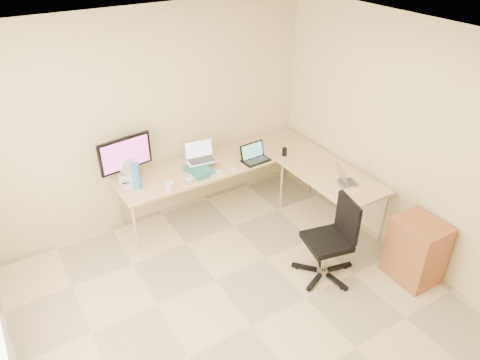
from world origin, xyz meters
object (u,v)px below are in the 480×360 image
desk_return (330,200)px  office_chair (327,238)px  keyboard (205,175)px  laptop_return (349,176)px  monitor (126,159)px  water_bottle (137,176)px  desk_fan (127,169)px  laptop_black (256,153)px  desk_main (221,186)px  cabinet (416,250)px  mug (169,187)px  laptop_center (201,152)px

desk_return → office_chair: office_chair is taller
keyboard → laptop_return: 1.68m
monitor → water_bottle: monitor is taller
keyboard → desk_fan: bearing=170.0°
laptop_black → laptop_return: size_ratio=1.22×
keyboard → water_bottle: water_bottle is taller
desk_return → desk_fan: (-2.10, 1.20, 0.50)m
office_chair → desk_main: bearing=114.2°
cabinet → mug: bearing=137.1°
water_bottle → office_chair: water_bottle is taller
monitor → cabinet: bearing=-54.1°
desk_fan → office_chair: 2.39m
monitor → water_bottle: bearing=-91.5°
desk_main → laptop_return: (0.99, -1.23, 0.46)m
laptop_center → water_bottle: (-0.85, -0.08, -0.02)m
desk_main → laptop_black: (0.38, -0.23, 0.47)m
desk_main → desk_fan: size_ratio=10.07×
desk_main → keyboard: keyboard is taller
desk_main → office_chair: 1.70m
desk_main → laptop_black: laptop_black is taller
desk_fan → laptop_return: bearing=-54.0°
keyboard → office_chair: size_ratio=0.44×
laptop_return → office_chair: bearing=141.2°
mug → laptop_center: bearing=29.9°
desk_return → keyboard: keyboard is taller
laptop_center → mug: (-0.58, -0.33, -0.12)m
laptop_black → mug: (-1.21, -0.07, -0.06)m
laptop_return → office_chair: office_chair is taller
laptop_center → desk_return: bearing=-32.3°
desk_main → water_bottle: (-1.10, -0.05, 0.52)m
laptop_black → cabinet: 2.15m
desk_fan → cabinet: 3.32m
laptop_center → office_chair: bearing=-63.1°
desk_main → cabinet: desk_main is taller
laptop_black → water_bottle: water_bottle is taller
desk_main → laptop_return: bearing=-51.1°
laptop_return → laptop_black: bearing=49.5°
desk_return → cabinet: (0.15, -1.18, -0.01)m
water_bottle → office_chair: (1.44, -1.61, -0.39)m
office_chair → desk_return: bearing=58.7°
office_chair → cabinet: bearing=-20.7°
desk_fan → laptop_black: bearing=-35.7°
desk_main → mug: bearing=-160.2°
desk_main → laptop_center: laptop_center is taller
water_bottle → laptop_return: bearing=-29.5°
laptop_center → mug: 0.68m
mug → water_bottle: size_ratio=0.36×
laptop_return → laptop_center: bearing=62.7°
mug → cabinet: bearing=-44.1°
office_chair → cabinet: size_ratio=1.32×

